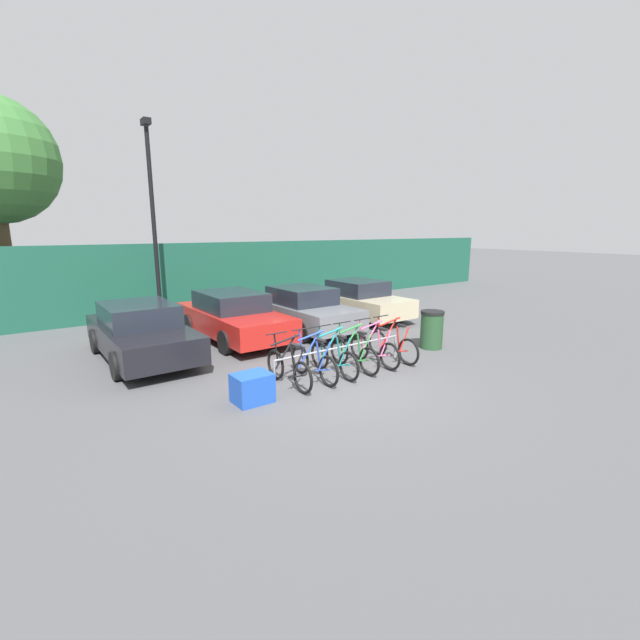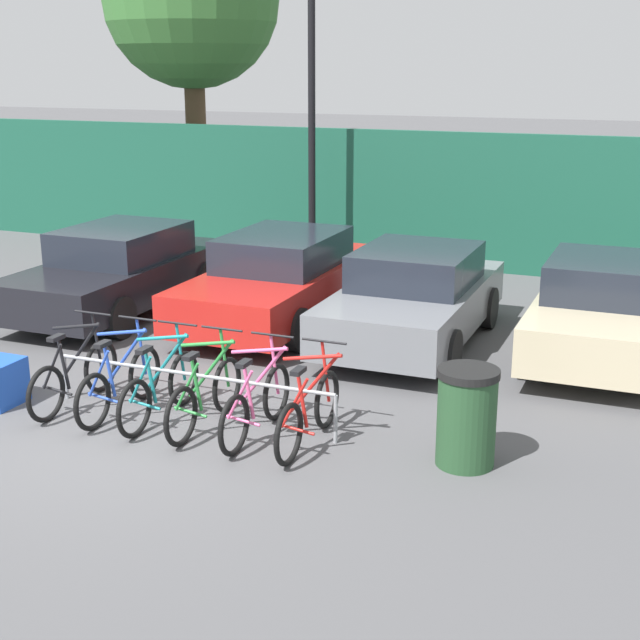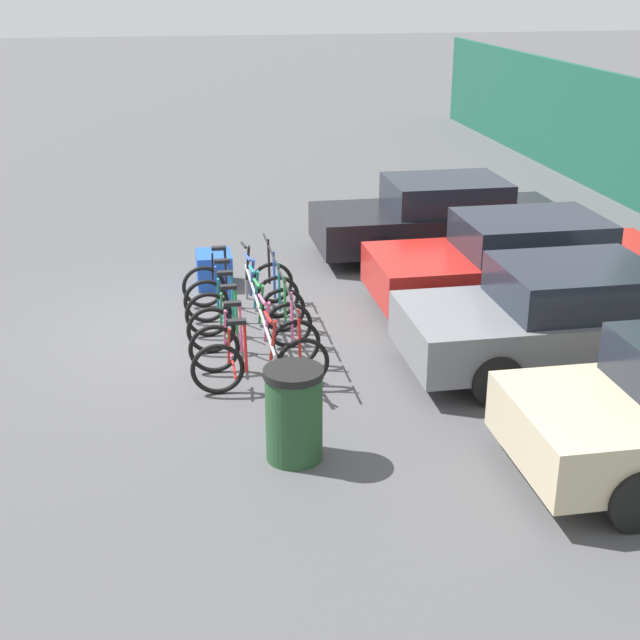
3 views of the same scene
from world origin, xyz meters
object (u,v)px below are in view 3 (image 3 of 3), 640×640
bike_rack (259,310)px  car_black (440,218)px  bicycle_pink (255,343)px  bicycle_red (261,362)px  car_grey (566,318)px  bicycle_black (238,282)px  trash_bin (294,414)px  car_red (523,262)px  cargo_crate (214,269)px  bicycle_green (250,324)px  bicycle_blue (242,296)px  bicycle_teal (246,309)px

bike_rack → car_black: car_black is taller
bicycle_pink → bicycle_red: (0.62, 0.00, 0.00)m
car_black → car_grey: bearing=1.5°
bicycle_black → bicycle_red: (3.03, 0.00, 0.00)m
bike_rack → trash_bin: (3.19, 0.01, 0.03)m
bike_rack → bicycle_red: bicycle_red is taller
bicycle_red → car_red: car_red is taller
car_black → bicycle_red: bearing=-37.4°
cargo_crate → car_grey: bearing=46.4°
trash_bin → car_black: bearing=151.2°
bicycle_pink → trash_bin: bicycle_pink is taller
bicycle_green → car_red: bearing=105.0°
bicycle_pink → cargo_crate: size_ratio=2.44×
bike_rack → bicycle_black: (-1.52, -0.15, -0.11)m
bicycle_pink → car_red: bearing=114.1°
bike_rack → car_red: 4.20m
bicycle_blue → car_grey: 4.62m
bike_rack → car_red: size_ratio=0.78×
bicycle_blue → bicycle_green: same height
car_red → trash_bin: size_ratio=4.45×
bicycle_black → bicycle_pink: 2.41m
bike_rack → bicycle_black: bearing=-174.4°
bike_rack → bicycle_black: size_ratio=2.09×
bicycle_pink → car_black: car_black is taller
bicycle_green → trash_bin: size_ratio=1.66×
bicycle_green → cargo_crate: bicycle_green is taller
car_black → car_red: same height
bicycle_red → car_black: (-4.96, 3.80, 0.31)m
bicycle_green → car_red: car_red is taller
bicycle_blue → bicycle_red: (2.40, 0.00, 0.00)m
bicycle_teal → cargo_crate: bicycle_teal is taller
car_grey → car_red: bearing=171.5°
car_black → trash_bin: bearing=-28.8°
car_black → cargo_crate: 4.23m
car_red → bicycle_red: bearing=-62.0°
trash_bin → cargo_crate: (-5.70, -0.46, -0.24)m
bike_rack → bicycle_blue: (-0.88, -0.15, -0.11)m
bicycle_red → trash_bin: bicycle_red is taller
bicycle_blue → bicycle_red: same height
bicycle_blue → trash_bin: 4.07m
car_grey → cargo_crate: (-4.04, -4.24, -0.42)m
car_red → cargo_crate: size_ratio=6.55×
car_black → bicycle_teal: bearing=-50.7°
cargo_crate → bicycle_teal: bearing=7.9°
bicycle_black → cargo_crate: bearing=-162.0°
bicycle_pink → car_red: (-1.65, 4.27, 0.31)m
bicycle_green → bicycle_red: size_ratio=1.00×
bicycle_teal → bicycle_green: same height
bike_rack → cargo_crate: 2.56m
bike_rack → bicycle_blue: 0.90m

